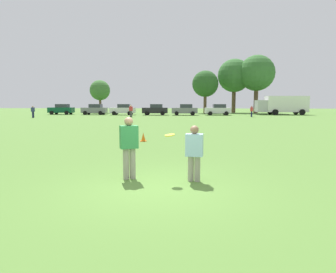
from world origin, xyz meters
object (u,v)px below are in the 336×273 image
at_px(box_truck, 282,104).
at_px(bystander_far_jogger, 252,111).
at_px(parked_car_near_right, 185,110).
at_px(bystander_sideline_watcher, 33,111).
at_px(player_thrower, 129,144).
at_px(traffic_cone, 143,137).
at_px(parked_car_center, 123,109).
at_px(bystander_field_marshal, 131,110).
at_px(parked_car_near_left, 61,109).
at_px(parked_car_far_right, 218,110).
at_px(parked_car_mid_left, 95,109).
at_px(player_defender, 194,150).
at_px(parked_car_mid_right, 155,110).
at_px(frisbee, 170,135).

height_order(box_truck, bystander_far_jogger, box_truck).
height_order(parked_car_near_right, bystander_sideline_watcher, parked_car_near_right).
bearing_deg(player_thrower, box_truck, 68.74).
xyz_separation_m(traffic_cone, parked_car_center, (-8.88, 33.65, 0.69)).
height_order(parked_car_center, bystander_sideline_watcher, parked_car_center).
height_order(bystander_sideline_watcher, bystander_field_marshal, bystander_field_marshal).
bearing_deg(bystander_sideline_watcher, parked_car_near_left, 94.35).
distance_m(player_thrower, parked_car_far_right, 42.17).
relative_size(traffic_cone, parked_car_center, 0.11).
bearing_deg(bystander_far_jogger, parked_car_mid_left, 166.75).
relative_size(player_defender, traffic_cone, 3.13).
relative_size(player_defender, parked_car_mid_right, 0.35).
height_order(traffic_cone, parked_car_near_right, parked_car_near_right).
relative_size(parked_car_center, box_truck, 0.50).
height_order(player_defender, parked_car_center, parked_car_center).
distance_m(parked_car_near_left, box_truck, 38.22).
distance_m(frisbee, traffic_cone, 8.36).
height_order(parked_car_near_right, bystander_field_marshal, parked_car_near_right).
distance_m(parked_car_near_right, bystander_far_jogger, 11.02).
bearing_deg(bystander_field_marshal, parked_car_near_right, 40.62).
bearing_deg(box_truck, traffic_cone, -116.47).
bearing_deg(player_thrower, traffic_cone, 96.43).
height_order(player_defender, bystander_field_marshal, bystander_field_marshal).
relative_size(player_defender, parked_car_far_right, 0.35).
bearing_deg(bystander_far_jogger, parked_car_mid_right, 160.28).
height_order(bystander_sideline_watcher, bystander_far_jogger, bystander_sideline_watcher).
height_order(box_truck, bystander_field_marshal, box_truck).
xyz_separation_m(parked_car_far_right, bystander_sideline_watcher, (-26.21, -10.22, -0.00)).
bearing_deg(bystander_field_marshal, parked_car_near_left, 150.35).
distance_m(parked_car_far_right, bystander_sideline_watcher, 28.13).
bearing_deg(box_truck, bystander_sideline_watcher, -161.01).
bearing_deg(frisbee, bystander_sideline_watcher, 123.84).
xyz_separation_m(parked_car_mid_right, parked_car_far_right, (10.38, 0.39, 0.00)).
relative_size(traffic_cone, bystander_field_marshal, 0.28).
bearing_deg(player_defender, frisbee, -177.81).
bearing_deg(traffic_cone, parked_car_mid_left, 112.25).
relative_size(parked_car_near_left, box_truck, 0.50).
xyz_separation_m(player_defender, parked_car_mid_right, (-6.04, 41.44, 0.09)).
distance_m(parked_car_near_right, box_truck, 16.92).
distance_m(parked_car_near_left, parked_car_mid_right, 16.70).
height_order(player_thrower, box_truck, box_truck).
relative_size(frisbee, parked_car_near_right, 0.06).
distance_m(bystander_far_jogger, bystander_field_marshal, 17.52).
xyz_separation_m(parked_car_near_right, parked_car_far_right, (5.46, 0.61, 0.00)).
bearing_deg(parked_car_near_right, parked_car_near_left, 176.44).
bearing_deg(bystander_sideline_watcher, player_thrower, -57.48).
bearing_deg(parked_car_mid_right, parked_car_near_left, 176.14).
relative_size(player_thrower, parked_car_mid_left, 0.40).
bearing_deg(parked_car_mid_left, player_thrower, -70.54).
bearing_deg(bystander_field_marshal, player_thrower, -78.54).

